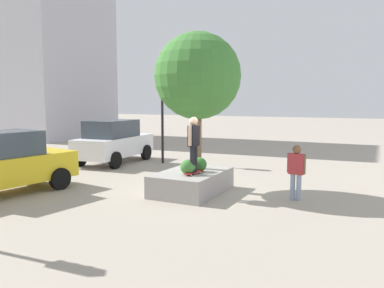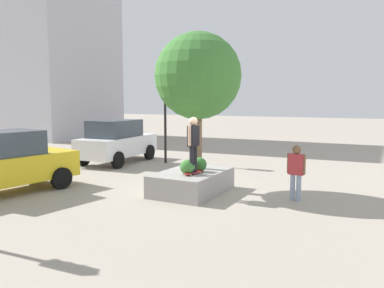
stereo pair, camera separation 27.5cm
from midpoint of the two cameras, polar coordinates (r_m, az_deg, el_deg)
ground_plane at (r=13.12m, az=-0.86°, el=-6.74°), size 120.00×120.00×0.00m
planter_ledge at (r=12.60m, az=-0.63°, el=-5.66°), size 2.85×1.83×0.70m
plaza_tree at (r=12.93m, az=0.21°, el=9.99°), size 2.89×2.89×4.55m
boxwood_shrub at (r=11.98m, az=-1.28°, el=-3.44°), size 0.47×0.47×0.47m
hedge_clump at (r=12.45m, az=0.48°, el=-3.06°), size 0.47×0.47×0.47m
skateboard at (r=12.02m, az=-0.41°, el=-4.27°), size 0.82×0.32×0.07m
skateboarder at (r=11.88m, az=-0.41°, el=0.54°), size 0.59×0.27×1.73m
taxi_cab at (r=13.71m, az=-26.82°, el=-2.48°), size 4.58×2.54×2.03m
police_car at (r=18.89m, az=-11.91°, el=0.41°), size 4.60×2.39×2.07m
traffic_light_corner at (r=18.37m, az=-4.90°, el=6.42°), size 0.37×0.37×4.38m
bystander_watching at (r=11.91m, az=14.56°, el=-3.54°), size 0.26×0.56×1.68m
brick_midrise at (r=34.87m, az=-21.31°, el=15.74°), size 8.18×8.33×17.78m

